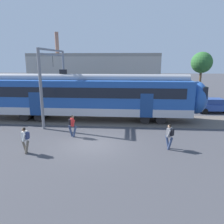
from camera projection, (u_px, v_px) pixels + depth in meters
ground_plane at (92, 144)px, 14.91m from camera, size 160.00×160.00×0.00m
commuter_train at (6, 95)px, 21.15m from camera, size 38.05×3.07×4.73m
pedestrian_white at (25, 138)px, 13.21m from camera, size 0.63×0.57×1.67m
pedestrian_red at (72, 124)px, 16.10m from camera, size 0.71×0.53×1.67m
pedestrian_grey at (170, 135)px, 13.84m from camera, size 0.53×0.67×1.67m
parked_car_blue at (214, 105)px, 23.62m from camera, size 4.08×1.91×1.54m
catenary_gantry at (54, 74)px, 20.30m from camera, size 0.24×6.64×6.53m
background_building at (95, 78)px, 30.08m from camera, size 17.09×5.00×9.20m
street_tree_right at (202, 63)px, 30.46m from camera, size 2.92×2.92×6.68m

